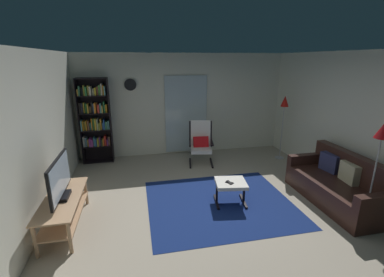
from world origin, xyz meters
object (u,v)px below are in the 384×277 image
wall_clock (130,85)px  television (60,179)px  lounge_armchair (201,141)px  tv_remote (229,182)px  bookshelf_near_tv (95,119)px  cell_phone (229,183)px  leather_sofa (339,185)px  tv_stand (64,208)px  floor_lamp_by_sofa (381,142)px  floor_lamp_by_shelf (284,108)px  ottoman (231,185)px

wall_clock → television: bearing=-109.5°
lounge_armchair → tv_remote: bearing=-90.0°
bookshelf_near_tv → television: bearing=-93.6°
cell_phone → leather_sofa: bearing=-46.6°
television → bookshelf_near_tv: bearing=86.4°
wall_clock → tv_stand: bearing=-109.5°
leather_sofa → lounge_armchair: (-1.92, 2.36, 0.22)m
leather_sofa → lounge_armchair: lounge_armchair is taller
leather_sofa → wall_clock: size_ratio=6.40×
leather_sofa → cell_phone: bearing=170.9°
floor_lamp_by_sofa → floor_lamp_by_shelf: floor_lamp_by_shelf is taller
leather_sofa → ottoman: 1.91m
television → floor_lamp_by_shelf: bearing=23.3°
television → floor_lamp_by_sofa: (4.53, -0.84, 0.52)m
leather_sofa → tv_remote: 1.95m
bookshelf_near_tv → floor_lamp_by_shelf: bookshelf_near_tv is taller
bookshelf_near_tv → floor_lamp_by_sofa: (4.36, -3.60, 0.22)m
lounge_armchair → wall_clock: size_ratio=3.53×
tv_stand → ottoman: 2.68m
bookshelf_near_tv → tv_remote: size_ratio=14.16×
cell_phone → floor_lamp_by_shelf: 2.94m
tv_remote → tv_stand: bearing=175.3°
bookshelf_near_tv → lounge_armchair: (2.46, -0.60, -0.55)m
floor_lamp_by_shelf → tv_remote: bearing=-137.1°
wall_clock → cell_phone: bearing=-60.7°
floor_lamp_by_shelf → tv_stand: bearing=-156.6°
cell_phone → ottoman: bearing=9.9°
tv_stand → cell_phone: bearing=2.5°
lounge_armchair → floor_lamp_by_shelf: size_ratio=0.64×
bookshelf_near_tv → tv_remote: bearing=-47.2°
bookshelf_near_tv → floor_lamp_by_shelf: size_ratio=1.28×
lounge_armchair → ottoman: lounge_armchair is taller
floor_lamp_by_sofa → cell_phone: bearing=153.5°
lounge_armchair → floor_lamp_by_shelf: (2.05, -0.15, 0.76)m
television → tv_remote: 2.66m
lounge_armchair → tv_remote: 2.06m
leather_sofa → lounge_armchair: bearing=129.1°
television → tv_stand: bearing=-99.9°
lounge_armchair → wall_clock: wall_clock is taller
tv_stand → leather_sofa: 4.55m
bookshelf_near_tv → wall_clock: 1.17m
leather_sofa → cell_phone: leather_sofa is taller
floor_lamp_by_sofa → wall_clock: 5.17m
bookshelf_near_tv → cell_phone: 3.68m
floor_lamp_by_sofa → bookshelf_near_tv: bearing=140.4°
bookshelf_near_tv → leather_sofa: bearing=-34.1°
ottoman → floor_lamp_by_sofa: size_ratio=0.37×
cell_phone → lounge_armchair: bearing=52.6°
television → ottoman: 2.71m
tv_stand → floor_lamp_by_sofa: bearing=-10.4°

